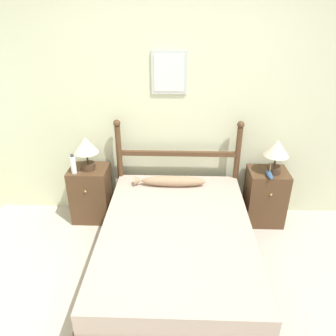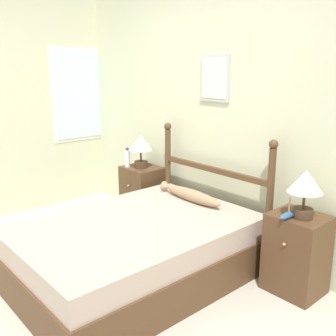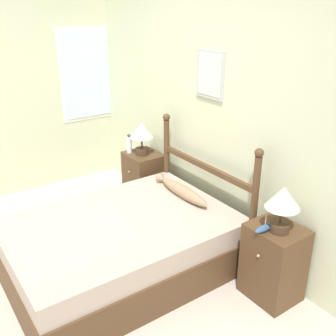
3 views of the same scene
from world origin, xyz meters
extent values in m
plane|color=#B7AD9E|center=(0.00, 0.00, 0.00)|extent=(16.00, 16.00, 0.00)
cube|color=beige|center=(0.00, 1.73, 1.27)|extent=(6.40, 0.06, 2.55)
cube|color=#ADB7B2|center=(-0.04, 1.69, 1.62)|extent=(0.35, 0.02, 0.43)
cube|color=silver|center=(-0.04, 1.68, 1.62)|extent=(0.29, 0.01, 0.37)
cube|color=white|center=(-2.10, 1.52, 1.37)|extent=(0.01, 0.97, 1.17)
cube|color=silver|center=(-2.09, 1.52, 1.37)|extent=(0.01, 0.89, 1.09)
cube|color=#4C331E|center=(0.06, 0.66, 0.16)|extent=(1.35, 1.91, 0.32)
cube|color=tan|center=(0.06, 0.66, 0.41)|extent=(1.31, 1.87, 0.19)
cylinder|color=#4C331E|center=(-0.58, 1.58, 0.55)|extent=(0.06, 0.06, 1.09)
sphere|color=#4C331E|center=(-0.58, 1.58, 1.12)|extent=(0.08, 0.08, 0.08)
cylinder|color=#4C331E|center=(0.70, 1.58, 0.55)|extent=(0.06, 0.06, 1.09)
sphere|color=#4C331E|center=(0.70, 1.58, 1.12)|extent=(0.08, 0.08, 0.08)
cube|color=#4C331E|center=(0.06, 1.58, 0.79)|extent=(1.29, 0.04, 0.05)
cube|color=#4C331E|center=(-0.92, 1.49, 0.32)|extent=(0.41, 0.36, 0.64)
sphere|color=tan|center=(-0.92, 1.30, 0.46)|extent=(0.02, 0.02, 0.02)
cube|color=#4C331E|center=(1.04, 1.49, 0.32)|extent=(0.41, 0.36, 0.64)
sphere|color=tan|center=(1.04, 1.30, 0.46)|extent=(0.02, 0.02, 0.02)
cylinder|color=#422D1E|center=(-0.91, 1.47, 0.67)|extent=(0.15, 0.15, 0.07)
cylinder|color=#422D1E|center=(-0.91, 1.47, 0.77)|extent=(0.02, 0.02, 0.13)
cone|color=beige|center=(-0.91, 1.47, 0.92)|extent=(0.26, 0.26, 0.17)
cylinder|color=#422D1E|center=(1.07, 1.46, 0.67)|extent=(0.15, 0.15, 0.07)
cylinder|color=#422D1E|center=(1.07, 1.46, 0.77)|extent=(0.02, 0.02, 0.13)
cone|color=beige|center=(1.07, 1.46, 0.92)|extent=(0.26, 0.26, 0.17)
cylinder|color=white|center=(-1.03, 1.38, 0.73)|extent=(0.06, 0.06, 0.19)
sphere|color=#333338|center=(-1.03, 1.38, 0.84)|extent=(0.04, 0.04, 0.04)
ellipsoid|color=#335684|center=(1.01, 1.38, 0.66)|extent=(0.06, 0.20, 0.05)
cylinder|color=#997F56|center=(1.01, 1.38, 0.74)|extent=(0.01, 0.01, 0.11)
ellipsoid|color=#997A5B|center=(0.02, 1.37, 0.56)|extent=(0.68, 0.12, 0.11)
cone|color=#997A5B|center=(-0.36, 1.37, 0.56)|extent=(0.07, 0.10, 0.10)
camera|label=1|loc=(0.06, -1.65, 2.26)|focal=35.00mm
camera|label=2|loc=(2.47, -1.10, 1.73)|focal=42.00mm
camera|label=3|loc=(2.67, -0.68, 2.22)|focal=42.00mm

